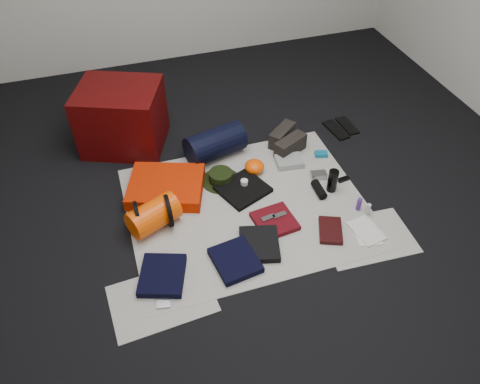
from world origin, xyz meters
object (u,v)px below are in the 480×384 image
object	(u,v)px
sleeping_pad	(166,187)
stuff_sack	(154,215)
compact_camera	(318,175)
water_bottle	(333,181)
paperback_book	(330,230)
navy_duffel	(215,144)
red_cabinet	(122,117)

from	to	relation	value
sleeping_pad	stuff_sack	xyz separation A→B (m)	(-0.14, -0.30, 0.05)
compact_camera	water_bottle	bearing A→B (deg)	-65.86
paperback_book	navy_duffel	bearing A→B (deg)	139.36
stuff_sack	navy_duffel	bearing A→B (deg)	45.12
red_cabinet	compact_camera	world-z (taller)	red_cabinet
sleeping_pad	navy_duffel	xyz separation A→B (m)	(0.44, 0.28, 0.07)
water_bottle	compact_camera	distance (m)	0.16
red_cabinet	stuff_sack	distance (m)	0.96
navy_duffel	water_bottle	distance (m)	0.92
compact_camera	stuff_sack	bearing A→B (deg)	-164.03
water_bottle	compact_camera	bearing A→B (deg)	102.97
stuff_sack	paperback_book	size ratio (longest dim) A/B	1.47
stuff_sack	navy_duffel	size ratio (longest dim) A/B	0.74
stuff_sack	navy_duffel	world-z (taller)	navy_duffel
sleeping_pad	water_bottle	xyz separation A→B (m)	(1.12, -0.34, 0.04)
navy_duffel	water_bottle	xyz separation A→B (m)	(0.68, -0.62, -0.03)
sleeping_pad	paperback_book	xyz separation A→B (m)	(0.94, -0.70, -0.03)
red_cabinet	sleeping_pad	world-z (taller)	red_cabinet
sleeping_pad	stuff_sack	distance (m)	0.33
sleeping_pad	compact_camera	world-z (taller)	sleeping_pad
sleeping_pad	water_bottle	bearing A→B (deg)	-16.95
red_cabinet	sleeping_pad	xyz separation A→B (m)	(0.19, -0.65, -0.20)
red_cabinet	water_bottle	xyz separation A→B (m)	(1.31, -0.99, -0.15)
red_cabinet	navy_duffel	distance (m)	0.74
navy_duffel	water_bottle	bearing A→B (deg)	-57.13
stuff_sack	water_bottle	world-z (taller)	stuff_sack
water_bottle	red_cabinet	bearing A→B (deg)	142.79
red_cabinet	paperback_book	distance (m)	1.78
sleeping_pad	stuff_sack	world-z (taller)	stuff_sack
red_cabinet	navy_duffel	world-z (taller)	red_cabinet
sleeping_pad	water_bottle	size ratio (longest dim) A/B	2.93
red_cabinet	water_bottle	distance (m)	1.65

